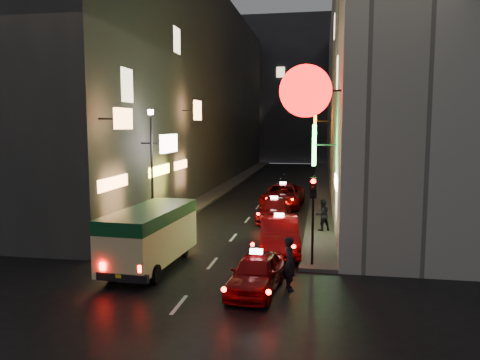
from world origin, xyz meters
The scene contains 14 objects.
building_left centered at (-8.00, 33.99, 9.00)m, with size 7.60×52.00×18.00m.
building_right centered at (8.00, 33.99, 9.00)m, with size 8.42×52.00×18.00m.
building_far centered at (0.00, 66.00, 11.00)m, with size 30.00×10.00×22.00m, color #343439.
sidewalk_left centered at (-4.25, 34.00, 0.07)m, with size 1.50×52.00×0.15m, color #4C4947.
sidewalk_right centered at (4.25, 34.00, 0.07)m, with size 1.50×52.00×0.15m, color #4C4947.
minibus centered at (-2.24, 7.52, 1.49)m, with size 2.26×5.61×2.36m.
taxi_near centered at (2.20, 5.65, 0.75)m, with size 2.36×4.86×1.67m.
taxi_second centered at (2.49, 10.80, 0.91)m, with size 3.04×5.95×1.98m.
taxi_third centered at (1.57, 17.63, 0.75)m, with size 1.99×4.72×1.66m.
taxi_far centered at (1.69, 22.43, 0.92)m, with size 2.66×5.89×2.01m.
pedestrian_crossing centered at (3.30, 5.97, 1.04)m, with size 0.69×0.44×2.08m, color black.
pedestrian_sidewalk centered at (4.38, 14.76, 1.08)m, with size 0.70×0.44×1.85m, color black.
traffic_light centered at (4.00, 8.47, 2.69)m, with size 0.26×0.43×3.50m.
lamp_post centered at (-4.20, 13.00, 3.72)m, with size 0.28×0.28×6.22m.
Camera 1 is at (4.31, -9.50, 5.55)m, focal length 35.00 mm.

